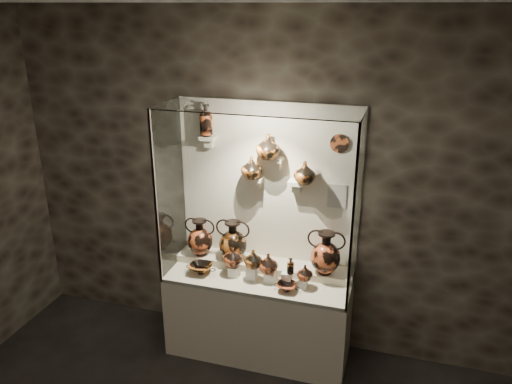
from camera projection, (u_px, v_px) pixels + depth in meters
The scene contains 37 objects.
ceiling at pixel (91, 1), 1.81m from camera, with size 5.00×5.00×0.00m, color white.
wall_back at pixel (268, 187), 4.61m from camera, with size 5.00×0.02×3.20m, color #2C231C.
plinth at pixel (258, 316), 4.75m from camera, with size 1.70×0.60×0.80m, color beige.
front_tier at pixel (258, 278), 4.61m from camera, with size 1.68×0.58×0.03m, color beige.
rear_tier at pixel (264, 266), 4.75m from camera, with size 1.70×0.25×0.10m, color beige.
back_panel at pixel (268, 187), 4.61m from camera, with size 1.70×0.03×1.60m, color beige.
glass_front at pixel (248, 212), 4.06m from camera, with size 1.70×0.01×1.60m, color white.
glass_left at pixel (170, 190), 4.55m from camera, with size 0.01×0.60×1.60m, color white.
glass_right at pixel (357, 210), 4.10m from camera, with size 0.01×0.60×1.60m, color white.
glass_top at pixel (259, 108), 4.05m from camera, with size 1.70×0.60×0.01m, color white.
frame_post_left at pixel (156, 201), 4.29m from camera, with size 0.02×0.02×1.60m, color gray.
frame_post_right at pixel (352, 224), 3.84m from camera, with size 0.02×0.02×1.60m, color gray.
pedestal_a at pixel (234, 271), 4.60m from camera, with size 0.09×0.09×0.10m, color silver.
pedestal_b at pixel (252, 272), 4.55m from camera, with size 0.09×0.09×0.13m, color silver.
pedestal_c at pixel (270, 277), 4.51m from camera, with size 0.09×0.09×0.09m, color silver.
pedestal_d at pixel (287, 278), 4.46m from camera, with size 0.09×0.09×0.12m, color silver.
pedestal_e at pixel (302, 283), 4.43m from camera, with size 0.09×0.09×0.08m, color silver.
bracket_ul at pixel (208, 138), 4.53m from camera, with size 0.14×0.12×0.04m, color beige.
bracket_ca at pixel (256, 179), 4.53m from camera, with size 0.14×0.12×0.04m, color beige.
bracket_cb at pixel (277, 159), 4.41m from camera, with size 0.10×0.12×0.04m, color beige.
bracket_cc at pixel (296, 183), 4.43m from camera, with size 0.14×0.12×0.04m, color beige.
amphora_left at pixel (200, 237), 4.81m from camera, with size 0.29×0.29×0.36m, color #B74A23, non-canonical shape.
amphora_mid at pixel (233, 241), 4.70m from camera, with size 0.32×0.32×0.40m, color #AB581E, non-canonical shape.
amphora_right at pixel (326, 253), 4.46m from camera, with size 0.33×0.33×0.41m, color #B74A23, non-canonical shape.
jug_a at pixel (232, 256), 4.56m from camera, with size 0.18×0.18×0.19m, color #B74A23.
jug_b at pixel (253, 259), 4.47m from camera, with size 0.16×0.16×0.17m, color #AB581E.
jug_c at pixel (268, 263), 4.47m from camera, with size 0.18×0.18×0.18m, color #B74A23.
jug_e at pixel (305, 273), 4.37m from camera, with size 0.14×0.14×0.15m, color #B74A23.
lekythos_small at pixel (291, 265), 4.38m from camera, with size 0.08×0.08×0.17m, color #AB581E, non-canonical shape.
kylix_left at pixel (201, 268), 4.64m from camera, with size 0.28×0.23×0.11m, color #AB581E, non-canonical shape.
kylix_right at pixel (287, 286), 4.36m from camera, with size 0.22×0.19×0.09m, color #B74A23, non-canonical shape.
lekythos_tall at pixel (206, 119), 4.46m from camera, with size 0.13×0.13×0.32m, color #B74A23, non-canonical shape.
ovoid_vase_a at pixel (251, 168), 4.46m from camera, with size 0.19×0.19×0.20m, color #AB581E.
ovoid_vase_b at pixel (268, 146), 4.33m from camera, with size 0.21×0.21×0.22m, color #AB581E.
ovoid_vase_c at pixel (305, 172), 4.33m from camera, with size 0.19×0.19×0.20m, color #AB581E.
wall_plate at pixel (340, 143), 4.25m from camera, with size 0.16×0.16×0.02m, color #9A431E.
info_placard at pixel (337, 196), 4.42m from camera, with size 0.17×0.01×0.22m, color beige.
Camera 1 is at (1.13, -1.68, 3.19)m, focal length 35.00 mm.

